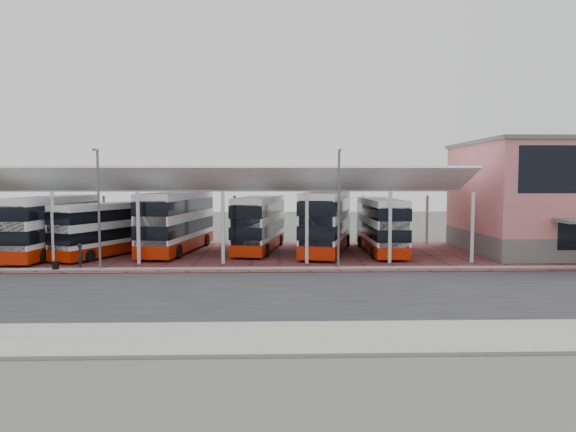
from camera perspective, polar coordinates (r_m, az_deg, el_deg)
name	(u,v)px	position (r m, az deg, el deg)	size (l,w,h in m)	color
ground	(317,289)	(28.77, 3.20, -8.10)	(140.00, 140.00, 0.00)	#41433E
road	(318,293)	(27.79, 3.37, -8.51)	(120.00, 14.00, 0.02)	black
forecourt	(328,254)	(41.69, 4.45, -4.28)	(72.00, 16.00, 0.06)	brown
sidewalk	(336,337)	(20.08, 5.40, -13.28)	(120.00, 4.00, 0.14)	slate
north_kerb	(309,269)	(34.82, 2.34, -5.86)	(120.00, 0.80, 0.14)	slate
yellow_line_near	(331,324)	(22.00, 4.75, -11.85)	(120.00, 0.12, 0.01)	#E8A802
yellow_line_far	(330,322)	(22.28, 4.66, -11.64)	(120.00, 0.12, 0.01)	#E8A802
canopy	(229,183)	(42.12, -6.55, 3.66)	(37.00, 11.63, 7.07)	silver
lamp_west	(99,205)	(36.26, -20.30, 1.11)	(0.16, 0.90, 8.07)	#53565B
lamp_east	(339,205)	(34.62, 5.66, 1.22)	(0.16, 0.90, 8.07)	#53565B
bus_0	(51,227)	(44.37, -24.82, -1.07)	(3.57, 11.56, 4.69)	silver
bus_1	(108,229)	(43.13, -19.33, -1.41)	(6.31, 10.18, 4.17)	silver
bus_2	(178,222)	(43.82, -12.17, -0.67)	(4.53, 12.33, 4.97)	silver
bus_3	(260,224)	(43.63, -3.17, -0.86)	(4.38, 11.39, 4.58)	silver
bus_4	(327,222)	(42.64, 4.33, -0.70)	(5.54, 12.45, 5.00)	silver
bus_5	(381,226)	(43.01, 10.28, -1.08)	(2.88, 10.83, 4.44)	silver
pedestrian	(81,256)	(37.59, -22.04, -4.13)	(0.61, 0.40, 1.69)	black
suitcase	(56,266)	(37.40, -24.41, -5.06)	(0.36, 0.26, 0.62)	black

